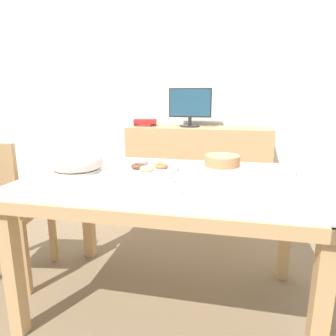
{
  "coord_description": "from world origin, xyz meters",
  "views": [
    {
      "loc": [
        0.32,
        -1.53,
        1.19
      ],
      "look_at": [
        0.01,
        -0.07,
        0.83
      ],
      "focal_mm": 32.0,
      "sensor_mm": 36.0,
      "label": 1
    }
  ],
  "objects_px": {
    "tealight_right_edge": "(137,179)",
    "tealight_left_edge": "(182,196)",
    "cake_chocolate_round": "(222,162)",
    "plate_stack": "(277,171)",
    "chair": "(0,207)",
    "computer_monitor": "(190,108)",
    "pastry_platter": "(149,167)",
    "book_stack": "(145,123)",
    "cake_golden_bundt": "(77,163)",
    "tealight_centre": "(171,181)"
  },
  "relations": [
    {
      "from": "computer_monitor",
      "to": "tealight_left_edge",
      "type": "height_order",
      "value": "computer_monitor"
    },
    {
      "from": "plate_stack",
      "to": "book_stack",
      "type": "bearing_deg",
      "value": 130.77
    },
    {
      "from": "book_stack",
      "to": "plate_stack",
      "type": "height_order",
      "value": "book_stack"
    },
    {
      "from": "plate_stack",
      "to": "tealight_left_edge",
      "type": "bearing_deg",
      "value": -131.46
    },
    {
      "from": "chair",
      "to": "cake_golden_bundt",
      "type": "bearing_deg",
      "value": 2.52
    },
    {
      "from": "computer_monitor",
      "to": "tealight_centre",
      "type": "xyz_separation_m",
      "value": [
        0.13,
        -1.6,
        -0.3
      ]
    },
    {
      "from": "computer_monitor",
      "to": "tealight_left_edge",
      "type": "xyz_separation_m",
      "value": [
        0.22,
        -1.82,
        -0.3
      ]
    },
    {
      "from": "chair",
      "to": "pastry_platter",
      "type": "height_order",
      "value": "chair"
    },
    {
      "from": "plate_stack",
      "to": "cake_golden_bundt",
      "type": "bearing_deg",
      "value": -171.78
    },
    {
      "from": "computer_monitor",
      "to": "chair",
      "type": "bearing_deg",
      "value": -123.2
    },
    {
      "from": "chair",
      "to": "computer_monitor",
      "type": "height_order",
      "value": "computer_monitor"
    },
    {
      "from": "tealight_right_edge",
      "to": "chair",
      "type": "bearing_deg",
      "value": 173.88
    },
    {
      "from": "computer_monitor",
      "to": "cake_golden_bundt",
      "type": "relative_size",
      "value": 1.42
    },
    {
      "from": "tealight_right_edge",
      "to": "tealight_left_edge",
      "type": "distance_m",
      "value": 0.35
    },
    {
      "from": "chair",
      "to": "tealight_centre",
      "type": "bearing_deg",
      "value": -5.14
    },
    {
      "from": "plate_stack",
      "to": "tealight_centre",
      "type": "distance_m",
      "value": 0.61
    },
    {
      "from": "computer_monitor",
      "to": "cake_chocolate_round",
      "type": "distance_m",
      "value": 1.3
    },
    {
      "from": "cake_golden_bundt",
      "to": "tealight_centre",
      "type": "distance_m",
      "value": 0.59
    },
    {
      "from": "cake_chocolate_round",
      "to": "cake_golden_bundt",
      "type": "height_order",
      "value": "cake_golden_bundt"
    },
    {
      "from": "computer_monitor",
      "to": "tealight_right_edge",
      "type": "distance_m",
      "value": 1.62
    },
    {
      "from": "pastry_platter",
      "to": "tealight_centre",
      "type": "distance_m",
      "value": 0.31
    },
    {
      "from": "chair",
      "to": "tealight_centre",
      "type": "distance_m",
      "value": 1.14
    },
    {
      "from": "cake_golden_bundt",
      "to": "tealight_left_edge",
      "type": "bearing_deg",
      "value": -27.18
    },
    {
      "from": "chair",
      "to": "computer_monitor",
      "type": "distance_m",
      "value": 1.87
    },
    {
      "from": "chair",
      "to": "pastry_platter",
      "type": "distance_m",
      "value": 0.97
    },
    {
      "from": "pastry_platter",
      "to": "tealight_right_edge",
      "type": "distance_m",
      "value": 0.25
    },
    {
      "from": "cake_chocolate_round",
      "to": "tealight_centre",
      "type": "distance_m",
      "value": 0.45
    },
    {
      "from": "book_stack",
      "to": "cake_chocolate_round",
      "type": "xyz_separation_m",
      "value": [
        0.83,
        -1.22,
        -0.12
      ]
    },
    {
      "from": "cake_chocolate_round",
      "to": "pastry_platter",
      "type": "relative_size",
      "value": 0.83
    },
    {
      "from": "pastry_platter",
      "to": "computer_monitor",
      "type": "bearing_deg",
      "value": 87.66
    },
    {
      "from": "computer_monitor",
      "to": "book_stack",
      "type": "distance_m",
      "value": 0.49
    },
    {
      "from": "cake_chocolate_round",
      "to": "tealight_left_edge",
      "type": "bearing_deg",
      "value": -103.53
    },
    {
      "from": "chair",
      "to": "plate_stack",
      "type": "xyz_separation_m",
      "value": [
        1.65,
        0.18,
        0.27
      ]
    },
    {
      "from": "chair",
      "to": "tealight_right_edge",
      "type": "xyz_separation_m",
      "value": [
        0.93,
        -0.1,
        0.26
      ]
    },
    {
      "from": "cake_chocolate_round",
      "to": "tealight_right_edge",
      "type": "distance_m",
      "value": 0.56
    },
    {
      "from": "cake_golden_bundt",
      "to": "plate_stack",
      "type": "xyz_separation_m",
      "value": [
        1.11,
        0.16,
        -0.03
      ]
    },
    {
      "from": "cake_golden_bundt",
      "to": "plate_stack",
      "type": "height_order",
      "value": "cake_golden_bundt"
    },
    {
      "from": "tealight_right_edge",
      "to": "tealight_centre",
      "type": "bearing_deg",
      "value": -0.05
    },
    {
      "from": "plate_stack",
      "to": "cake_chocolate_round",
      "type": "bearing_deg",
      "value": 162.92
    },
    {
      "from": "cake_chocolate_round",
      "to": "pastry_platter",
      "type": "xyz_separation_m",
      "value": [
        -0.42,
        -0.13,
        -0.02
      ]
    },
    {
      "from": "cake_chocolate_round",
      "to": "tealight_right_edge",
      "type": "xyz_separation_m",
      "value": [
        -0.42,
        -0.38,
        -0.02
      ]
    },
    {
      "from": "chair",
      "to": "tealight_right_edge",
      "type": "relative_size",
      "value": 23.5
    },
    {
      "from": "chair",
      "to": "cake_chocolate_round",
      "type": "xyz_separation_m",
      "value": [
        1.34,
        0.28,
        0.29
      ]
    },
    {
      "from": "book_stack",
      "to": "cake_golden_bundt",
      "type": "xyz_separation_m",
      "value": [
        0.02,
        -1.47,
        -0.11
      ]
    },
    {
      "from": "chair",
      "to": "book_stack",
      "type": "xyz_separation_m",
      "value": [
        0.51,
        1.5,
        0.41
      ]
    },
    {
      "from": "pastry_platter",
      "to": "tealight_left_edge",
      "type": "distance_m",
      "value": 0.54
    },
    {
      "from": "chair",
      "to": "computer_monitor",
      "type": "xyz_separation_m",
      "value": [
        0.98,
        1.5,
        0.56
      ]
    },
    {
      "from": "plate_stack",
      "to": "computer_monitor",
      "type": "bearing_deg",
      "value": 116.98
    },
    {
      "from": "plate_stack",
      "to": "tealight_centre",
      "type": "relative_size",
      "value": 5.25
    },
    {
      "from": "chair",
      "to": "tealight_centre",
      "type": "height_order",
      "value": "chair"
    }
  ]
}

